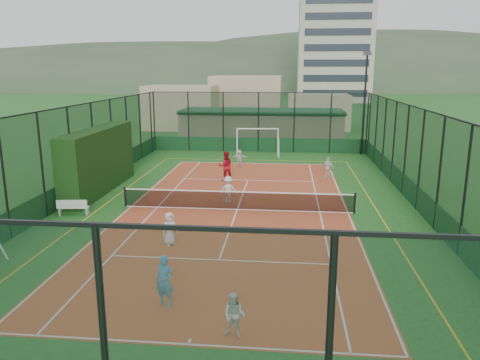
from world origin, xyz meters
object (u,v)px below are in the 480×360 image
object	(u,v)px
child_far_left	(228,190)
child_far_right	(328,168)
clubhouse	(262,126)
futsal_goal_far	(257,142)
apartment_tower	(335,29)
white_bench	(73,207)
child_near_left	(170,229)
coach	(226,166)
child_far_back	(239,158)
child_near_right	(234,315)
floodlight_ne	(364,104)
child_near_mid	(165,281)

from	to	relation	value
child_far_left	child_far_right	distance (m)	8.38
clubhouse	futsal_goal_far	size ratio (longest dim) A/B	4.44
clubhouse	apartment_tower	distance (m)	62.64
white_bench	futsal_goal_far	bearing A→B (deg)	57.15
child_near_left	apartment_tower	bearing A→B (deg)	40.49
clubhouse	coach	bearing A→B (deg)	-95.06
child_far_right	child_far_back	xyz separation A→B (m)	(-6.07, 3.46, -0.10)
child_far_left	child_far_back	xyz separation A→B (m)	(-0.39, 9.61, -0.11)
apartment_tower	child_near_right	xyz separation A→B (m)	(-10.86, -93.41, -14.37)
clubhouse	white_bench	bearing A→B (deg)	-108.25
child_far_left	child_far_back	distance (m)	9.62
white_bench	coach	world-z (taller)	coach
floodlight_ne	child_near_left	distance (m)	24.42
apartment_tower	futsal_goal_far	xyz separation A→B (m)	(-11.94, -66.92, -13.90)
floodlight_ne	child_near_left	xyz separation A→B (m)	(-10.78, -21.64, -3.44)
apartment_tower	child_far_back	distance (m)	73.78
child_near_right	child_far_left	world-z (taller)	child_far_left
child_far_right	coach	xyz separation A→B (m)	(-6.48, -1.13, 0.23)
futsal_goal_far	child_far_left	distance (m)	13.90
futsal_goal_far	child_near_mid	bearing A→B (deg)	-98.37
futsal_goal_far	child_near_right	world-z (taller)	futsal_goal_far
floodlight_ne	child_far_back	bearing A→B (deg)	-148.89
child_near_mid	coach	distance (m)	16.14
futsal_goal_far	child_near_mid	distance (m)	25.02
child_near_right	clubhouse	bearing A→B (deg)	106.03
floodlight_ne	futsal_goal_far	distance (m)	9.19
white_bench	child_near_right	world-z (taller)	child_near_right
child_near_mid	child_far_right	world-z (taller)	child_near_mid
clubhouse	white_bench	size ratio (longest dim) A/B	10.34
floodlight_ne	child_near_right	world-z (taller)	floodlight_ne
floodlight_ne	child_near_left	world-z (taller)	floodlight_ne
child_near_mid	child_far_right	distance (m)	18.34
apartment_tower	child_near_left	size ratio (longest dim) A/B	22.28
clubhouse	child_near_left	bearing A→B (deg)	-94.61
child_near_right	child_far_left	distance (m)	12.73
white_bench	futsal_goal_far	size ratio (longest dim) A/B	0.43
clubhouse	coach	distance (m)	15.85
child_near_right	futsal_goal_far	bearing A→B (deg)	106.42
floodlight_ne	child_near_mid	size ratio (longest dim) A/B	5.28
child_near_left	child_near_mid	distance (m)	4.98
white_bench	child_far_right	bearing A→B (deg)	27.25
clubhouse	child_near_mid	size ratio (longest dim) A/B	9.73
child_near_right	child_far_back	world-z (taller)	child_near_right
white_bench	child_far_left	distance (m)	7.75
child_near_mid	child_far_right	bearing A→B (deg)	80.17
child_far_left	child_far_back	size ratio (longest dim) A/B	1.19
apartment_tower	coach	world-z (taller)	apartment_tower
floodlight_ne	apartment_tower	size ratio (longest dim) A/B	0.28
apartment_tower	child_far_left	xyz separation A→B (m)	(-12.60, -80.80, -14.27)
apartment_tower	child_near_left	bearing A→B (deg)	-99.25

